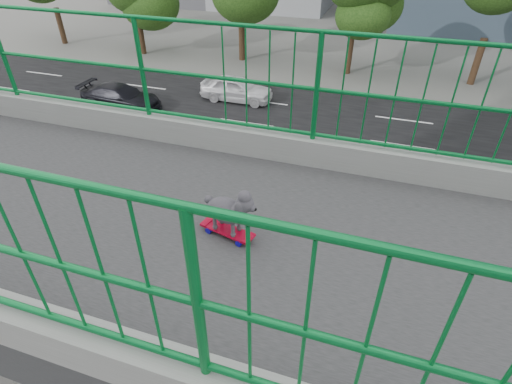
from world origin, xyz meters
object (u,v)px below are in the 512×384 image
at_px(car_3, 121,97).
at_px(car_4, 237,89).
at_px(car_0, 274,257).
at_px(car_2, 393,169).
at_px(car_1, 267,194).
at_px(skateboard, 227,231).
at_px(poodle, 229,209).

distance_m(car_3, car_4, 6.63).
height_order(car_0, car_4, car_0).
bearing_deg(car_3, car_2, -102.06).
relative_size(car_0, car_1, 1.10).
bearing_deg(skateboard, car_3, -127.09).
bearing_deg(car_4, car_2, -124.90).
height_order(skateboard, car_0, skateboard).
bearing_deg(car_3, car_4, -61.12).
bearing_deg(car_2, skateboard, 170.77).
distance_m(car_0, car_4, 14.14).
distance_m(poodle, car_0, 8.99).
xyz_separation_m(skateboard, poodle, (0.01, 0.03, 0.24)).
distance_m(poodle, car_4, 21.21).
relative_size(car_1, car_2, 0.78).
xyz_separation_m(skateboard, car_0, (-6.04, -1.16, -6.30)).
bearing_deg(poodle, car_3, -127.04).
bearing_deg(car_2, poodle, 170.89).
relative_size(skateboard, car_1, 0.13).
relative_size(car_0, car_2, 0.85).
height_order(skateboard, car_4, skateboard).
xyz_separation_m(car_0, car_2, (-6.40, 3.18, -0.03)).
bearing_deg(car_2, car_1, 126.21).
distance_m(skateboard, car_4, 21.12).
bearing_deg(skateboard, car_4, -145.93).
bearing_deg(car_0, car_1, -159.55).
bearing_deg(car_0, car_4, -154.89).
distance_m(car_0, car_3, 15.21).
xyz_separation_m(car_2, car_4, (-6.40, -9.18, 0.01)).
height_order(skateboard, car_2, skateboard).
bearing_deg(car_1, car_3, -121.11).
height_order(skateboard, poodle, poodle).
relative_size(poodle, car_0, 0.11).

